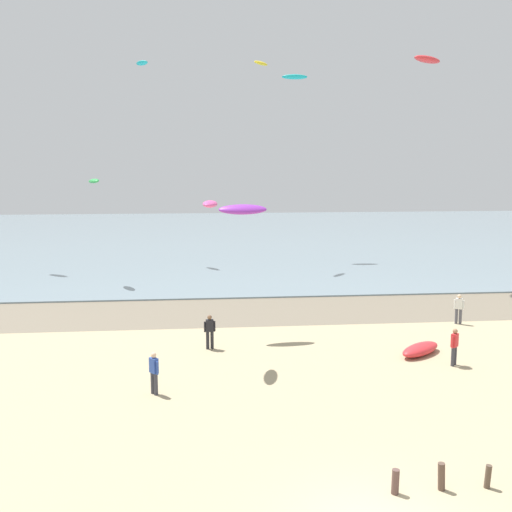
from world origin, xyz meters
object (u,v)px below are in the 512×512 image
(kite_aloft_5, at_px, (94,181))
(kite_aloft_7, at_px, (427,59))
(person_right_flank, at_px, (454,346))
(kite_aloft_4, at_px, (210,204))
(grounded_kite, at_px, (420,349))
(person_by_waterline, at_px, (459,308))
(kite_aloft_0, at_px, (295,77))
(person_mid_beach, at_px, (154,372))
(kite_aloft_6, at_px, (243,209))
(kite_aloft_1, at_px, (261,63))
(person_nearest_camera, at_px, (210,331))
(kite_aloft_2, at_px, (142,63))

(kite_aloft_5, relative_size, kite_aloft_7, 0.62)
(person_right_flank, relative_size, kite_aloft_5, 0.89)
(kite_aloft_4, bearing_deg, kite_aloft_7, 146.82)
(grounded_kite, bearing_deg, person_by_waterline, -166.84)
(kite_aloft_0, height_order, kite_aloft_5, kite_aloft_0)
(person_mid_beach, xyz_separation_m, kite_aloft_4, (2.35, 3.66, 6.32))
(kite_aloft_6, bearing_deg, kite_aloft_0, 71.08)
(kite_aloft_1, height_order, kite_aloft_4, kite_aloft_1)
(person_mid_beach, bearing_deg, kite_aloft_1, 76.00)
(person_mid_beach, xyz_separation_m, kite_aloft_7, (18.62, 20.95, 15.63))
(kite_aloft_4, bearing_deg, person_right_flank, 91.95)
(kite_aloft_5, bearing_deg, person_right_flank, 19.09)
(kite_aloft_7, bearing_deg, person_nearest_camera, 6.31)
(person_nearest_camera, relative_size, grounded_kite, 0.64)
(kite_aloft_4, height_order, kite_aloft_5, kite_aloft_5)
(kite_aloft_1, bearing_deg, kite_aloft_6, -149.11)
(kite_aloft_5, bearing_deg, kite_aloft_4, -0.47)
(person_right_flank, distance_m, kite_aloft_6, 12.25)
(grounded_kite, distance_m, kite_aloft_5, 27.04)
(person_by_waterline, xyz_separation_m, kite_aloft_4, (-14.08, -5.21, 6.32))
(kite_aloft_6, xyz_separation_m, kite_aloft_7, (14.51, 12.94, 9.88))
(person_by_waterline, distance_m, kite_aloft_6, 13.62)
(person_right_flank, bearing_deg, kite_aloft_5, 133.19)
(person_by_waterline, height_order, person_right_flank, same)
(grounded_kite, bearing_deg, kite_aloft_5, -83.56)
(grounded_kite, height_order, kite_aloft_6, kite_aloft_6)
(kite_aloft_6, bearing_deg, kite_aloft_1, 77.35)
(kite_aloft_7, bearing_deg, kite_aloft_2, -66.14)
(person_mid_beach, distance_m, kite_aloft_0, 39.04)
(person_mid_beach, xyz_separation_m, kite_aloft_6, (4.11, 8.00, 5.75))
(kite_aloft_2, height_order, kite_aloft_6, kite_aloft_2)
(kite_aloft_1, xyz_separation_m, kite_aloft_4, (-4.90, -25.39, -10.17))
(kite_aloft_4, xyz_separation_m, kite_aloft_6, (1.76, 4.35, -0.58))
(person_nearest_camera, relative_size, kite_aloft_5, 0.89)
(grounded_kite, xyz_separation_m, kite_aloft_4, (-9.90, -0.07, 6.98))
(kite_aloft_6, bearing_deg, grounded_kite, -31.89)
(grounded_kite, bearing_deg, person_right_flank, 82.12)
(person_by_waterline, relative_size, kite_aloft_4, 0.91)
(kite_aloft_0, height_order, kite_aloft_4, kite_aloft_0)
(person_by_waterline, distance_m, kite_aloft_1, 27.64)
(person_right_flank, distance_m, grounded_kite, 1.98)
(person_by_waterline, relative_size, kite_aloft_2, 0.90)
(kite_aloft_0, height_order, kite_aloft_1, kite_aloft_1)
(person_right_flank, distance_m, kite_aloft_7, 25.08)
(kite_aloft_1, bearing_deg, person_right_flank, -128.22)
(person_by_waterline, bearing_deg, kite_aloft_2, 128.81)
(person_by_waterline, height_order, kite_aloft_0, kite_aloft_0)
(person_right_flank, relative_size, kite_aloft_7, 0.56)
(kite_aloft_0, bearing_deg, kite_aloft_2, 5.18)
(kite_aloft_7, bearing_deg, kite_aloft_0, -96.04)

